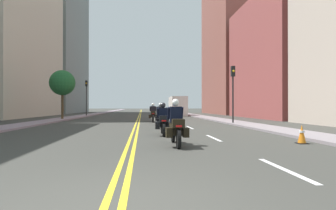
% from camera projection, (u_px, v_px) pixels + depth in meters
% --- Properties ---
extents(ground_plane, '(264.00, 264.00, 0.00)m').
position_uv_depth(ground_plane, '(140.00, 114.00, 51.46)').
color(ground_plane, '#383833').
extents(sidewalk_left, '(2.10, 144.00, 0.12)m').
position_uv_depth(sidewalk_left, '(97.00, 114.00, 50.71)').
color(sidewalk_left, gray).
rests_on(sidewalk_left, ground).
extents(sidewalk_right, '(2.10, 144.00, 0.12)m').
position_uv_depth(sidewalk_right, '(183.00, 113.00, 52.20)').
color(sidewalk_right, gray).
rests_on(sidewalk_right, ground).
extents(centreline_yellow_inner, '(0.12, 132.00, 0.01)m').
position_uv_depth(centreline_yellow_inner, '(140.00, 114.00, 51.45)').
color(centreline_yellow_inner, yellow).
rests_on(centreline_yellow_inner, ground).
extents(centreline_yellow_outer, '(0.12, 132.00, 0.01)m').
position_uv_depth(centreline_yellow_outer, '(141.00, 114.00, 51.47)').
color(centreline_yellow_outer, yellow).
rests_on(centreline_yellow_outer, ground).
extents(lane_dashes_white, '(0.14, 56.40, 0.01)m').
position_uv_depth(lane_dashes_white, '(168.00, 118.00, 32.86)').
color(lane_dashes_white, silver).
rests_on(lane_dashes_white, ground).
extents(building_left_1, '(9.05, 20.32, 23.33)m').
position_uv_depth(building_left_1, '(6.00, 29.00, 36.64)').
color(building_left_1, beige).
rests_on(building_left_1, ground).
extents(building_right_1, '(6.39, 15.41, 14.36)m').
position_uv_depth(building_right_1, '(275.00, 59.00, 33.22)').
color(building_right_1, '#934543').
rests_on(building_right_1, ground).
extents(building_left_2, '(8.66, 21.15, 29.70)m').
position_uv_depth(building_left_2, '(59.00, 44.00, 59.11)').
color(building_left_2, slate).
rests_on(building_left_2, ground).
extents(building_right_2, '(8.06, 17.38, 26.60)m').
position_uv_depth(building_right_2, '(233.00, 43.00, 51.30)').
color(building_right_2, brown).
rests_on(building_right_2, ground).
extents(motorcycle_0, '(0.76, 2.26, 1.64)m').
position_uv_depth(motorcycle_0, '(176.00, 127.00, 9.62)').
color(motorcycle_0, black).
rests_on(motorcycle_0, ground).
extents(motorcycle_1, '(0.77, 2.23, 1.57)m').
position_uv_depth(motorcycle_1, '(163.00, 122.00, 13.15)').
color(motorcycle_1, black).
rests_on(motorcycle_1, ground).
extents(motorcycle_2, '(0.78, 2.12, 1.57)m').
position_uv_depth(motorcycle_2, '(163.00, 118.00, 17.12)').
color(motorcycle_2, black).
rests_on(motorcycle_2, ground).
extents(motorcycle_3, '(0.77, 2.10, 1.65)m').
position_uv_depth(motorcycle_3, '(160.00, 116.00, 20.42)').
color(motorcycle_3, black).
rests_on(motorcycle_3, ground).
extents(motorcycle_4, '(0.77, 2.30, 1.68)m').
position_uv_depth(motorcycle_4, '(153.00, 114.00, 24.25)').
color(motorcycle_4, black).
rests_on(motorcycle_4, ground).
extents(traffic_cone_0, '(0.36, 0.36, 0.70)m').
position_uv_depth(traffic_cone_0, '(302.00, 134.00, 10.17)').
color(traffic_cone_0, black).
rests_on(traffic_cone_0, ground).
extents(traffic_light_near, '(0.28, 0.38, 4.50)m').
position_uv_depth(traffic_light_near, '(233.00, 84.00, 21.20)').
color(traffic_light_near, black).
rests_on(traffic_light_near, ground).
extents(traffic_light_far, '(0.28, 0.38, 4.99)m').
position_uv_depth(traffic_light_far, '(86.00, 92.00, 38.23)').
color(traffic_light_far, black).
rests_on(traffic_light_far, ground).
extents(street_tree_1, '(2.58, 2.58, 5.11)m').
position_uv_depth(street_tree_1, '(62.00, 83.00, 28.23)').
color(street_tree_1, '#4C3B24').
rests_on(street_tree_1, ground).
extents(parked_truck, '(2.20, 6.50, 2.80)m').
position_uv_depth(parked_truck, '(177.00, 107.00, 40.82)').
color(parked_truck, '#B8C6B8').
rests_on(parked_truck, ground).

